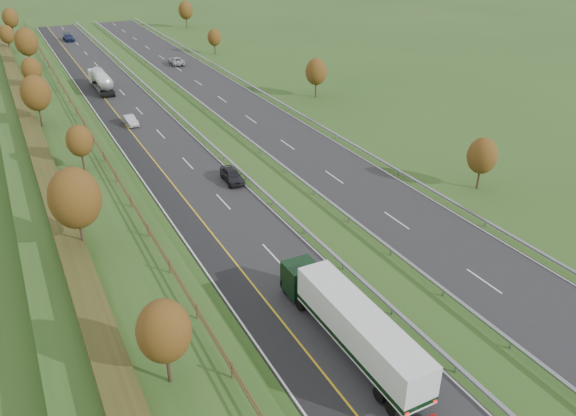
{
  "coord_description": "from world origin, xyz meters",
  "views": [
    {
      "loc": [
        -17.4,
        -16.05,
        27.22
      ],
      "look_at": [
        4.84,
        26.78,
        2.2
      ],
      "focal_mm": 35.0,
      "sensor_mm": 36.0,
      "label": 1
    }
  ],
  "objects_px": {
    "road_tanker": "(101,80)",
    "car_small_far": "(68,38)",
    "car_silver_mid": "(130,120)",
    "car_dark_near": "(232,175)",
    "car_oncoming": "(176,61)",
    "box_lorry": "(351,323)"
  },
  "relations": [
    {
      "from": "road_tanker",
      "to": "car_oncoming",
      "type": "xyz_separation_m",
      "value": [
        17.62,
        12.77,
        -1.07
      ]
    },
    {
      "from": "box_lorry",
      "to": "car_silver_mid",
      "type": "bearing_deg",
      "value": 92.26
    },
    {
      "from": "car_silver_mid",
      "to": "car_small_far",
      "type": "height_order",
      "value": "car_small_far"
    },
    {
      "from": "car_silver_mid",
      "to": "car_small_far",
      "type": "distance_m",
      "value": 70.85
    },
    {
      "from": "car_oncoming",
      "to": "car_silver_mid",
      "type": "bearing_deg",
      "value": 66.4
    },
    {
      "from": "car_oncoming",
      "to": "road_tanker",
      "type": "bearing_deg",
      "value": 39.95
    },
    {
      "from": "car_silver_mid",
      "to": "car_dark_near",
      "type": "bearing_deg",
      "value": -83.02
    },
    {
      "from": "car_oncoming",
      "to": "car_small_far",
      "type": "bearing_deg",
      "value": -62.48
    },
    {
      "from": "road_tanker",
      "to": "car_small_far",
      "type": "bearing_deg",
      "value": 88.22
    },
    {
      "from": "box_lorry",
      "to": "road_tanker",
      "type": "height_order",
      "value": "box_lorry"
    },
    {
      "from": "car_oncoming",
      "to": "box_lorry",
      "type": "bearing_deg",
      "value": 84.18
    },
    {
      "from": "car_small_far",
      "to": "box_lorry",
      "type": "bearing_deg",
      "value": -91.89
    },
    {
      "from": "car_dark_near",
      "to": "car_small_far",
      "type": "bearing_deg",
      "value": 96.39
    },
    {
      "from": "road_tanker",
      "to": "car_small_far",
      "type": "xyz_separation_m",
      "value": [
        1.54,
        49.71,
        -1.05
      ]
    },
    {
      "from": "car_silver_mid",
      "to": "box_lorry",
      "type": "bearing_deg",
      "value": -93.33
    },
    {
      "from": "road_tanker",
      "to": "car_dark_near",
      "type": "height_order",
      "value": "road_tanker"
    },
    {
      "from": "box_lorry",
      "to": "car_small_far",
      "type": "bearing_deg",
      "value": 90.25
    },
    {
      "from": "car_silver_mid",
      "to": "car_oncoming",
      "type": "distance_m",
      "value": 38.25
    },
    {
      "from": "box_lorry",
      "to": "car_dark_near",
      "type": "xyz_separation_m",
      "value": [
        3.5,
        30.19,
        -1.49
      ]
    },
    {
      "from": "box_lorry",
      "to": "car_dark_near",
      "type": "relative_size",
      "value": 3.47
    },
    {
      "from": "road_tanker",
      "to": "car_small_far",
      "type": "height_order",
      "value": "road_tanker"
    },
    {
      "from": "car_silver_mid",
      "to": "car_oncoming",
      "type": "height_order",
      "value": "car_oncoming"
    }
  ]
}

